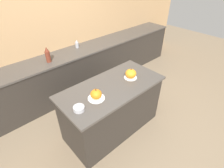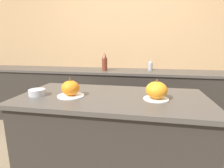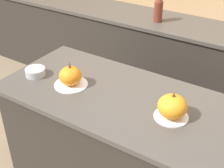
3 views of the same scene
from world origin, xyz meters
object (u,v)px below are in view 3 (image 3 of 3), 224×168
(mixing_bowl, at_px, (35,72))
(pumpkin_cake_left, at_px, (70,77))
(pumpkin_cake_right, at_px, (172,107))
(bottle_tall, at_px, (159,8))

(mixing_bowl, bearing_deg, pumpkin_cake_left, 6.77)
(pumpkin_cake_right, distance_m, bottle_tall, 1.51)
(bottle_tall, bearing_deg, pumpkin_cake_left, -89.52)
(pumpkin_cake_right, xyz_separation_m, bottle_tall, (-0.73, 1.32, 0.09))
(pumpkin_cake_right, bearing_deg, pumpkin_cake_left, -176.75)
(pumpkin_cake_right, bearing_deg, mixing_bowl, -175.71)
(bottle_tall, height_order, mixing_bowl, bottle_tall)
(bottle_tall, distance_m, mixing_bowl, 1.43)
(pumpkin_cake_left, bearing_deg, bottle_tall, 90.48)
(pumpkin_cake_left, xyz_separation_m, mixing_bowl, (-0.30, -0.04, -0.04))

